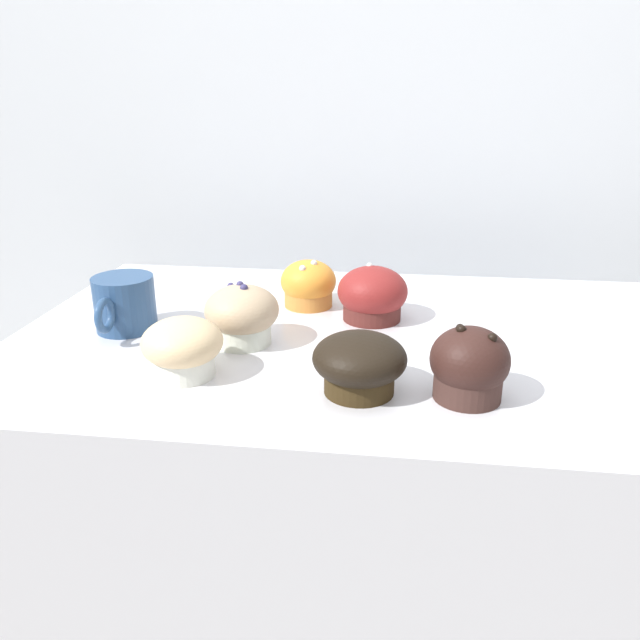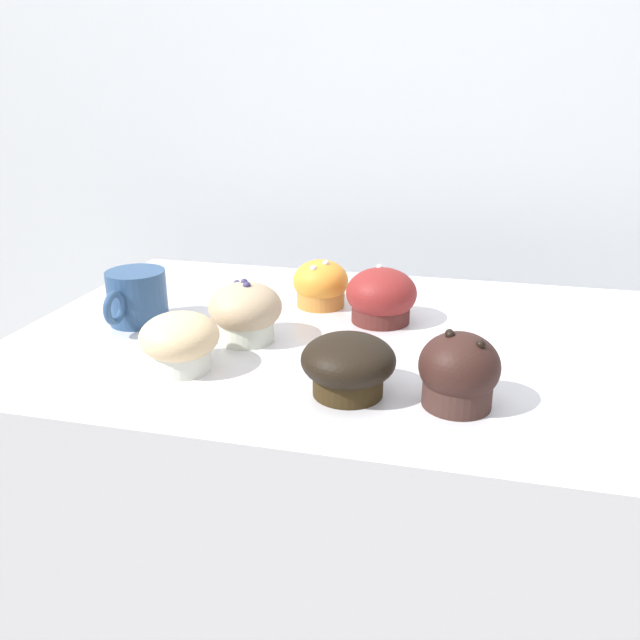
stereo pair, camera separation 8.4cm
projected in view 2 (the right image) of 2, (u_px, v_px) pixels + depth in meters
The scene contains 9 objects.
wall_back at pixel (405, 260), 1.47m from camera, with size 3.20×0.10×1.80m, color silver.
display_counter at pixel (355, 588), 1.08m from camera, with size 1.00×0.64×0.94m, color silver.
muffin_front_center at pixel (180, 341), 0.79m from camera, with size 0.10×0.10×0.07m.
muffin_back_left at pixel (381, 297), 0.95m from camera, with size 0.11×0.11×0.09m.
muffin_back_right at pixel (321, 285), 1.02m from camera, with size 0.09×0.09×0.08m.
muffin_front_left at pixel (245, 312), 0.88m from camera, with size 0.10×0.10×0.09m.
muffin_front_right at pixel (459, 372), 0.70m from camera, with size 0.09×0.09×0.09m.
muffin_back_center at pixel (348, 365), 0.72m from camera, with size 0.11×0.11×0.07m.
coffee_cup at pixel (137, 296), 0.95m from camera, with size 0.09×0.13×0.08m.
Camera 2 is at (0.14, -0.83, 1.29)m, focal length 35.00 mm.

